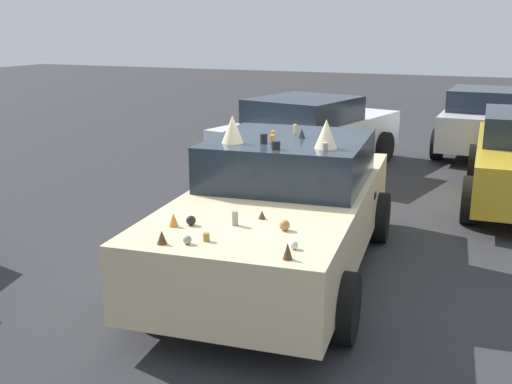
% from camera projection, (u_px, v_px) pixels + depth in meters
% --- Properties ---
extents(ground_plane, '(60.00, 60.00, 0.00)m').
position_uv_depth(ground_plane, '(280.00, 271.00, 6.93)').
color(ground_plane, '#2D2D30').
extents(art_car_decorated, '(4.57, 2.42, 1.77)m').
position_uv_depth(art_car_decorated, '(283.00, 208.00, 6.80)').
color(art_car_decorated, beige).
rests_on(art_car_decorated, ground).
extents(parked_sedan_far_right, '(3.94, 2.12, 1.41)m').
position_uv_depth(parked_sedan_far_right, '(491.00, 120.00, 13.23)').
color(parked_sedan_far_right, silver).
rests_on(parked_sedan_far_right, ground).
extents(parked_sedan_row_back_center, '(4.58, 2.71, 1.40)m').
position_uv_depth(parked_sedan_row_back_center, '(310.00, 133.00, 11.70)').
color(parked_sedan_row_back_center, white).
rests_on(parked_sedan_row_back_center, ground).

